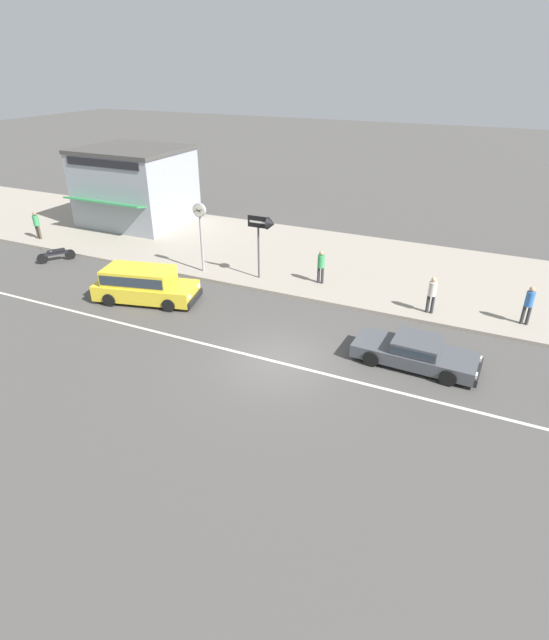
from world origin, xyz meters
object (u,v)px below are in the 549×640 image
Objects in this scene: pedestrian_mid_kerb at (432,292)px; pedestrian_far_end at (321,264)px; arrow_signboard at (267,227)px; pedestrian_near_clock at (529,303)px; pedestrian_by_shop at (36,223)px; sedan_dark_grey_2 at (416,352)px; street_clock at (200,221)px; motorcycle_0 at (56,254)px; shopfront_corner_warung at (135,186)px; minivan_yellow_1 at (143,283)px.

pedestrian_far_end reaches higher than pedestrian_mid_kerb.
pedestrian_far_end is at bearing 15.10° from arrow_signboard.
pedestrian_near_clock is 1.02× the size of pedestrian_far_end.
pedestrian_by_shop is at bearing -179.50° from arrow_signboard.
sedan_dark_grey_2 is 12.57m from street_clock.
motorcycle_0 is 7.89m from shopfront_corner_warung.
sedan_dark_grey_2 is at bearing -29.34° from arrow_signboard.
shopfront_corner_warung reaches higher than pedestrian_mid_kerb.
pedestrian_far_end is (2.55, 0.69, -1.70)m from arrow_signboard.
pedestrian_by_shop is 1.00× the size of pedestrian_far_end.
motorcycle_0 is at bearing 165.22° from minivan_yellow_1.
minivan_yellow_1 is 2.99× the size of motorcycle_0.
motorcycle_0 is 19.84m from pedestrian_mid_kerb.
pedestrian_mid_kerb is at bearing -0.58° from pedestrian_by_shop.
street_clock is 12.06m from pedestrian_by_shop.
street_clock is 3.50m from arrow_signboard.
pedestrian_far_end is at bearing 136.75° from sedan_dark_grey_2.
motorcycle_0 is 23.63m from pedestrian_near_clock.
pedestrian_mid_kerb is 5.51m from pedestrian_far_end.
minivan_yellow_1 is at bearing -134.46° from arrow_signboard.
pedestrian_mid_kerb is 1.00× the size of pedestrian_far_end.
arrow_signboard reaches higher than sedan_dark_grey_2.
arrow_signboard is (4.22, 4.30, 1.97)m from minivan_yellow_1.
pedestrian_by_shop is 17.98m from pedestrian_far_end.
minivan_yellow_1 is at bearing -20.42° from pedestrian_by_shop.
pedestrian_near_clock is at bearing -2.98° from pedestrian_far_end.
motorcycle_0 is 1.00× the size of pedestrian_by_shop.
street_clock reaches higher than pedestrian_by_shop.
arrow_signboard is at bearing -23.60° from shopfront_corner_warung.
pedestrian_far_end reaches higher than sedan_dark_grey_2.
pedestrian_mid_kerb is 23.37m from pedestrian_by_shop.
pedestrian_mid_kerb is at bearing 17.89° from minivan_yellow_1.
shopfront_corner_warung is at bearing 92.31° from motorcycle_0.
pedestrian_mid_kerb is 0.25× the size of shopfront_corner_warung.
sedan_dark_grey_2 is at bearing -6.51° from motorcycle_0.
sedan_dark_grey_2 is 7.71m from pedestrian_far_end.
sedan_dark_grey_2 is (12.38, -0.28, -0.31)m from minivan_yellow_1.
shopfront_corner_warung reaches higher than street_clock.
arrow_signboard is at bearing 6.45° from street_clock.
pedestrian_mid_kerb is at bearing -2.66° from arrow_signboard.
pedestrian_by_shop is (-15.42, -0.14, -1.70)m from arrow_signboard.
shopfront_corner_warung is at bearing 167.97° from pedestrian_near_clock.
minivan_yellow_1 is 0.76× the size of shopfront_corner_warung.
arrow_signboard is 1.92× the size of pedestrian_mid_kerb.
pedestrian_far_end is at bearing 10.16° from street_clock.
pedestrian_near_clock reaches higher than pedestrian_mid_kerb.
pedestrian_by_shop reaches higher than motorcycle_0.
sedan_dark_grey_2 is 6.00m from pedestrian_near_clock.
shopfront_corner_warung is at bearing 164.25° from pedestrian_mid_kerb.
shopfront_corner_warung is (-23.79, 5.07, 1.43)m from pedestrian_near_clock.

